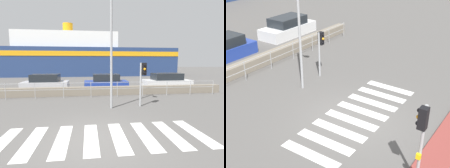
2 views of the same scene
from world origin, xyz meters
The scene contains 10 objects.
ground_plane centered at (0.00, 0.00, 0.00)m, with size 160.00×160.00×0.00m, color #565451.
crosswalk centered at (0.35, 0.00, 0.00)m, with size 6.75×2.40×0.01m.
seawall centered at (0.00, 7.48, 0.31)m, with size 20.53×0.55×0.62m.
harbor_fence centered at (0.00, 6.61, 0.71)m, with size 18.51×0.04×1.08m.
traffic_light_far centered at (2.78, 3.77, 1.77)m, with size 0.34×0.32×2.41m.
streetlamp centered at (1.03, 3.45, 3.97)m, with size 0.32×0.97×6.49m.
ferry_boat centered at (-0.75, 28.34, 3.25)m, with size 31.38×8.52×9.47m.
parked_car_silver centered at (-3.84, 10.26, 0.60)m, with size 3.81×1.83×1.41m.
parked_car_blue centered at (1.41, 10.26, 0.58)m, with size 3.86×1.84×1.37m.
parked_car_white centered at (7.20, 10.26, 0.60)m, with size 4.41×1.87×1.41m.
Camera 1 is at (-0.15, -5.40, 2.43)m, focal length 28.00 mm.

